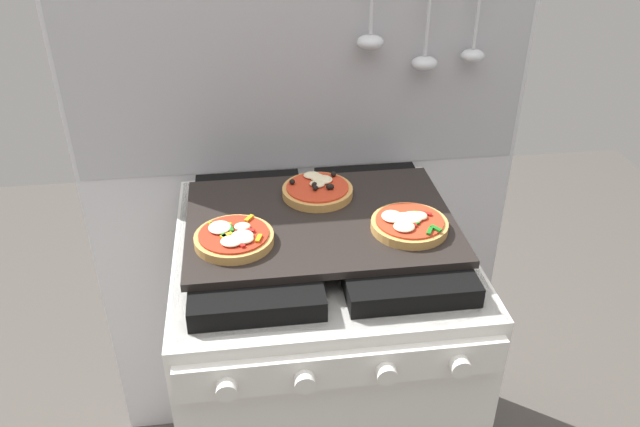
# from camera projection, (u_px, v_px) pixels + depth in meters

# --- Properties ---
(kitchen_backsplash) EXTENTS (1.10, 0.09, 1.55)m
(kitchen_backsplash) POSITION_uv_depth(u_px,v_px,m) (304.00, 193.00, 1.64)
(kitchen_backsplash) COLOR silver
(kitchen_backsplash) RESTS_ON ground_plane
(stove) EXTENTS (0.60, 0.64, 0.90)m
(stove) POSITION_uv_depth(u_px,v_px,m) (320.00, 383.00, 1.53)
(stove) COLOR white
(stove) RESTS_ON ground_plane
(baking_tray) EXTENTS (0.54, 0.38, 0.02)m
(baking_tray) POSITION_uv_depth(u_px,v_px,m) (320.00, 221.00, 1.30)
(baking_tray) COLOR black
(baking_tray) RESTS_ON stove
(pizza_left) EXTENTS (0.15, 0.15, 0.03)m
(pizza_left) POSITION_uv_depth(u_px,v_px,m) (234.00, 238.00, 1.20)
(pizza_left) COLOR tan
(pizza_left) RESTS_ON baking_tray
(pizza_right) EXTENTS (0.15, 0.15, 0.03)m
(pizza_right) POSITION_uv_depth(u_px,v_px,m) (409.00, 224.00, 1.25)
(pizza_right) COLOR tan
(pizza_right) RESTS_ON baking_tray
(pizza_center) EXTENTS (0.15, 0.15, 0.03)m
(pizza_center) POSITION_uv_depth(u_px,v_px,m) (318.00, 190.00, 1.37)
(pizza_center) COLOR tan
(pizza_center) RESTS_ON baking_tray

